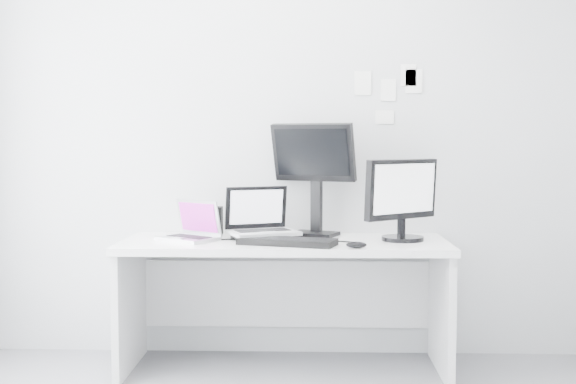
% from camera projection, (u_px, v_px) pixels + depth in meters
% --- Properties ---
extents(back_wall, '(3.60, 0.00, 3.60)m').
position_uv_depth(back_wall, '(287.00, 129.00, 4.36)').
color(back_wall, silver).
rests_on(back_wall, ground).
extents(desk, '(1.80, 0.70, 0.73)m').
position_uv_depth(desk, '(285.00, 305.00, 4.08)').
color(desk, white).
rests_on(desk, ground).
extents(macbook, '(0.39, 0.37, 0.23)m').
position_uv_depth(macbook, '(187.00, 220.00, 4.05)').
color(macbook, '#BABABE').
rests_on(macbook, desk).
extents(speaker, '(0.11, 0.11, 0.16)m').
position_uv_depth(speaker, '(215.00, 221.00, 4.31)').
color(speaker, black).
rests_on(speaker, desk).
extents(dell_laptop, '(0.45, 0.41, 0.30)m').
position_uv_depth(dell_laptop, '(263.00, 213.00, 4.07)').
color(dell_laptop, '#B6B9BD').
rests_on(dell_laptop, desk).
extents(rear_monitor, '(0.52, 0.35, 0.67)m').
position_uv_depth(rear_monitor, '(315.00, 178.00, 4.24)').
color(rear_monitor, black).
rests_on(rear_monitor, desk).
extents(samsung_monitor, '(0.54, 0.50, 0.47)m').
position_uv_depth(samsung_monitor, '(403.00, 199.00, 4.03)').
color(samsung_monitor, black).
rests_on(samsung_monitor, desk).
extents(keyboard, '(0.54, 0.32, 0.03)m').
position_uv_depth(keyboard, '(287.00, 242.00, 3.88)').
color(keyboard, black).
rests_on(keyboard, desk).
extents(mouse, '(0.11, 0.07, 0.04)m').
position_uv_depth(mouse, '(356.00, 245.00, 3.76)').
color(mouse, black).
rests_on(mouse, desk).
extents(wall_note_0, '(0.10, 0.00, 0.14)m').
position_uv_depth(wall_note_0, '(363.00, 83.00, 4.32)').
color(wall_note_0, white).
rests_on(wall_note_0, back_wall).
extents(wall_note_1, '(0.09, 0.00, 0.13)m').
position_uv_depth(wall_note_1, '(388.00, 90.00, 4.32)').
color(wall_note_1, white).
rests_on(wall_note_1, back_wall).
extents(wall_note_2, '(0.10, 0.00, 0.14)m').
position_uv_depth(wall_note_2, '(414.00, 81.00, 4.31)').
color(wall_note_2, white).
rests_on(wall_note_2, back_wall).
extents(wall_note_3, '(0.11, 0.00, 0.08)m').
position_uv_depth(wall_note_3, '(385.00, 117.00, 4.33)').
color(wall_note_3, white).
rests_on(wall_note_3, back_wall).
extents(wall_note_4, '(0.09, 0.00, 0.13)m').
position_uv_depth(wall_note_4, '(408.00, 75.00, 4.31)').
color(wall_note_4, white).
rests_on(wall_note_4, back_wall).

